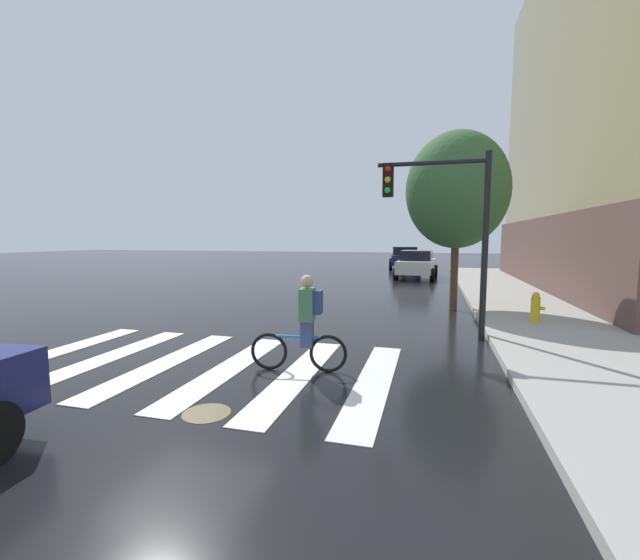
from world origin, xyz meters
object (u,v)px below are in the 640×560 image
(sedan_far, at_px, (404,257))
(traffic_light_near, at_px, (447,214))
(street_tree_near, at_px, (457,190))
(fire_hydrant, at_px, (536,307))
(manhole_cover, at_px, (207,413))
(sedan_mid, at_px, (417,264))
(cyclist, at_px, (305,324))

(sedan_far, relative_size, traffic_light_near, 1.19)
(sedan_far, bearing_deg, street_tree_near, -81.29)
(fire_hydrant, xyz_separation_m, street_tree_near, (-1.93, 2.18, 3.28))
(manhole_cover, distance_m, traffic_light_near, 6.63)
(fire_hydrant, bearing_deg, traffic_light_near, -141.82)
(sedan_mid, distance_m, traffic_light_near, 14.71)
(fire_hydrant, bearing_deg, sedan_far, 103.13)
(manhole_cover, relative_size, sedan_far, 0.13)
(cyclist, relative_size, fire_hydrant, 2.18)
(sedan_mid, relative_size, street_tree_near, 0.84)
(sedan_mid, relative_size, traffic_light_near, 1.13)
(manhole_cover, height_order, sedan_mid, sedan_mid)
(sedan_mid, height_order, fire_hydrant, sedan_mid)
(manhole_cover, bearing_deg, traffic_light_near, 58.44)
(traffic_light_near, bearing_deg, sedan_mid, 94.52)
(cyclist, relative_size, street_tree_near, 0.30)
(sedan_far, distance_m, street_tree_near, 18.16)
(street_tree_near, bearing_deg, manhole_cover, -111.20)
(cyclist, distance_m, fire_hydrant, 6.83)
(fire_hydrant, height_order, street_tree_near, street_tree_near)
(cyclist, relative_size, traffic_light_near, 0.41)
(sedan_mid, distance_m, fire_hydrant, 13.16)
(sedan_far, height_order, cyclist, cyclist)
(manhole_cover, relative_size, traffic_light_near, 0.15)
(cyclist, bearing_deg, sedan_mid, 86.01)
(manhole_cover, height_order, cyclist, cyclist)
(sedan_mid, height_order, traffic_light_near, traffic_light_near)
(cyclist, bearing_deg, sedan_far, 89.85)
(traffic_light_near, distance_m, fire_hydrant, 3.77)
(sedan_far, bearing_deg, manhole_cover, -91.75)
(manhole_cover, relative_size, street_tree_near, 0.11)
(sedan_far, distance_m, fire_hydrant, 20.42)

